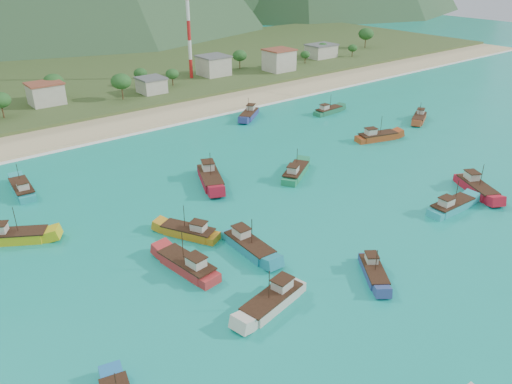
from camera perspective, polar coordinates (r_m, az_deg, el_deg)
ground at (r=78.45m, az=6.58°, el=-7.04°), size 600.00×600.00×0.00m
beach at (r=140.17m, az=-16.68°, el=7.14°), size 400.00×18.00×1.20m
land at (r=196.48m, az=-23.76°, el=11.24°), size 400.00×110.00×2.40m
surf_line at (r=131.78m, az=-15.07°, el=6.17°), size 400.00×2.50×0.08m
village at (r=165.59m, az=-14.75°, el=11.86°), size 206.39×24.22×7.46m
vegetation at (r=161.17m, az=-19.77°, el=11.03°), size 281.80×25.59×9.23m
radio_tower at (r=180.47m, az=-7.74°, el=18.85°), size 1.20×1.20×39.04m
boat_0 at (r=101.26m, az=-5.26°, el=1.56°), size 8.17×12.66×7.22m
boat_6 at (r=78.39m, az=-0.84°, el=-6.22°), size 3.49×10.89×6.38m
boat_10 at (r=142.19m, az=-0.79°, el=8.81°), size 10.33×8.92×6.26m
boat_12 at (r=106.65m, az=-25.14°, el=0.26°), size 3.87×10.67×6.18m
boat_13 at (r=127.97m, az=13.66°, el=6.13°), size 11.41×6.13×6.46m
boat_16 at (r=96.76m, az=21.43°, el=-1.58°), size 10.54×3.41×6.17m
boat_18 at (r=89.73m, az=-25.95°, el=-4.64°), size 11.13×8.50×6.52m
boat_21 at (r=74.48m, az=-7.81°, el=-8.37°), size 4.78×11.40×6.53m
boat_22 at (r=82.93m, az=-7.63°, el=-4.59°), size 7.34×10.19×5.90m
boat_23 at (r=67.30m, az=1.94°, el=-12.36°), size 11.20×5.32×6.37m
boat_24 at (r=147.50m, az=8.27°, el=9.14°), size 10.03×3.56×5.83m
boat_25 at (r=74.88m, az=13.27°, el=-8.92°), size 7.14×8.53×5.12m
boat_26 at (r=146.42m, az=18.14°, el=7.99°), size 9.99×7.07×5.77m
boat_28 at (r=106.05m, az=23.85°, el=0.42°), size 8.10×11.38×6.58m
boat_29 at (r=104.11m, az=4.53°, el=2.18°), size 10.65×8.27×6.26m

